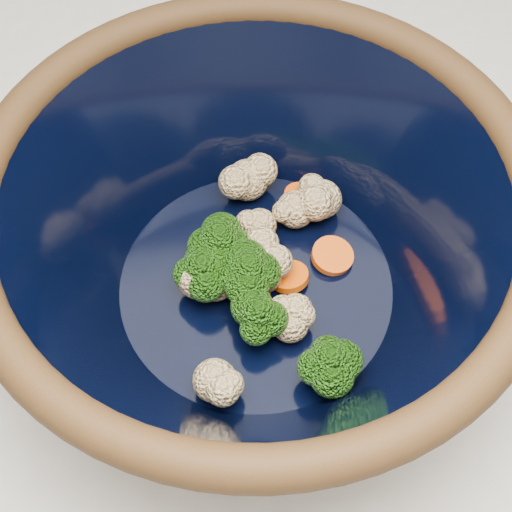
# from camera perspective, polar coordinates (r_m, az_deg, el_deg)

# --- Properties ---
(ground) EXTENTS (3.00, 3.00, 0.00)m
(ground) POSITION_cam_1_polar(r_m,az_deg,el_deg) (1.44, 0.96, -19.25)
(ground) COLOR #9E7A54
(ground) RESTS_ON ground
(counter) EXTENTS (1.20, 1.20, 0.90)m
(counter) POSITION_cam_1_polar(r_m,az_deg,el_deg) (1.00, 1.33, -13.32)
(counter) COLOR beige
(counter) RESTS_ON ground
(mixing_bowl) EXTENTS (0.40, 0.40, 0.16)m
(mixing_bowl) POSITION_cam_1_polar(r_m,az_deg,el_deg) (0.49, 0.00, 0.99)
(mixing_bowl) COLOR black
(mixing_bowl) RESTS_ON counter
(vegetable_pile) EXTENTS (0.14, 0.21, 0.05)m
(vegetable_pile) POSITION_cam_1_polar(r_m,az_deg,el_deg) (0.52, -0.08, -1.04)
(vegetable_pile) COLOR #608442
(vegetable_pile) RESTS_ON mixing_bowl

